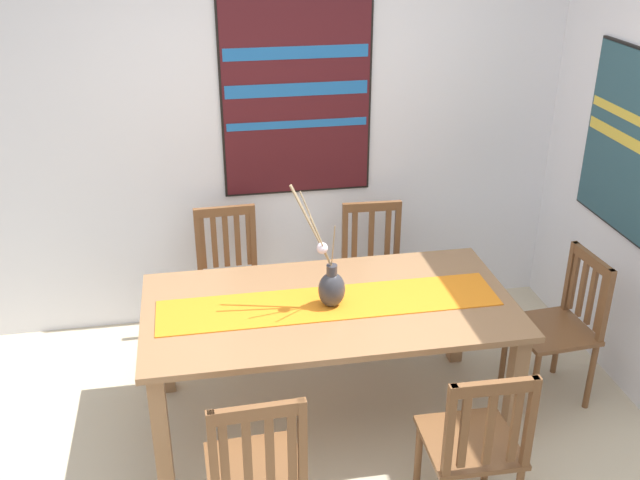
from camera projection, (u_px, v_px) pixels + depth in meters
The scene contains 11 objects.
wall_back at pixel (294, 126), 4.81m from camera, with size 6.40×0.12×2.70m, color silver.
dining_table at pixel (329, 319), 3.95m from camera, with size 1.98×1.02×0.76m.
table_runner at pixel (329, 303), 3.91m from camera, with size 1.82×0.36×0.01m, color orange.
centerpiece_vase at pixel (330, 284), 3.83m from camera, with size 0.28×0.23×0.69m.
chair_0 at pixel (229, 275), 4.76m from camera, with size 0.43×0.43×0.92m.
chair_1 at pixel (256, 472), 3.14m from camera, with size 0.43×0.43×0.94m.
chair_2 at pixel (374, 269), 4.88m from camera, with size 0.44×0.44×0.89m.
chair_3 at pixel (474, 445), 3.31m from camera, with size 0.43×0.43×0.93m.
chair_4 at pixel (561, 324), 4.24m from camera, with size 0.45×0.45×0.91m.
painting_on_back_wall at pixel (296, 96), 4.66m from camera, with size 0.97×0.05×1.31m.
painting_on_side_wall at pixel (637, 147), 4.10m from camera, with size 0.05×1.02×1.06m.
Camera 1 is at (-0.65, -2.76, 2.75)m, focal length 41.13 mm.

